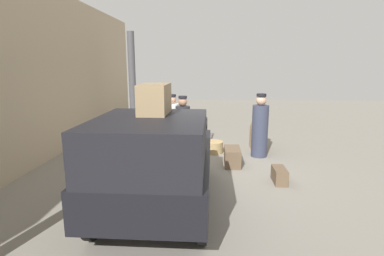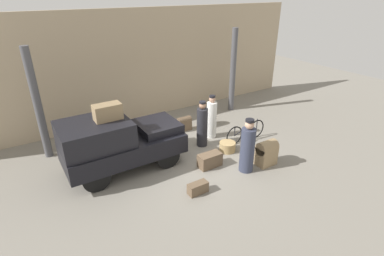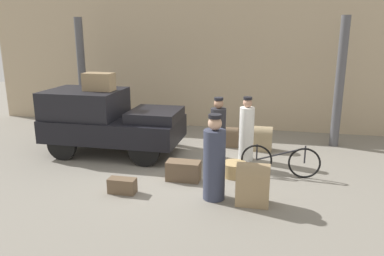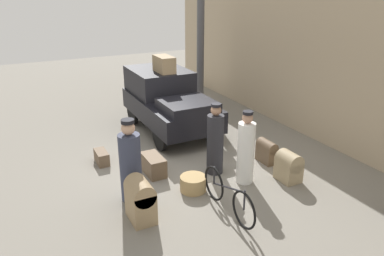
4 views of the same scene
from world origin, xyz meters
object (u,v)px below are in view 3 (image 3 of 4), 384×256
(suitcase_small_leather, at_px, (122,186))
(trunk_large_brown, at_px, (229,136))
(trunk_umber_medium, at_px, (253,183))
(porter_lifting_near_truck, at_px, (218,133))
(bicycle, at_px, (280,161))
(conductor_in_dark_uniform, at_px, (247,132))
(suitcase_tan_flat, at_px, (183,171))
(wicker_basket, at_px, (234,169))
(trunk_on_truck_roof, at_px, (99,82))
(truck, at_px, (107,119))
(porter_standing_middle, at_px, (214,161))
(trunk_barrel_dark, at_px, (263,138))

(suitcase_small_leather, distance_m, trunk_large_brown, 4.06)
(trunk_umber_medium, bearing_deg, porter_lifting_near_truck, 114.93)
(bicycle, distance_m, conductor_in_dark_uniform, 1.35)
(porter_lifting_near_truck, distance_m, suitcase_tan_flat, 1.53)
(wicker_basket, height_order, conductor_in_dark_uniform, conductor_in_dark_uniform)
(suitcase_small_leather, distance_m, trunk_umber_medium, 2.68)
(porter_lifting_near_truck, xyz_separation_m, trunk_on_truck_roof, (-3.21, 0.13, 1.19))
(bicycle, bearing_deg, truck, 170.97)
(truck, height_order, conductor_in_dark_uniform, truck)
(wicker_basket, bearing_deg, bicycle, 12.34)
(trunk_large_brown, height_order, suitcase_tan_flat, trunk_large_brown)
(bicycle, xyz_separation_m, wicker_basket, (-1.02, -0.22, -0.21))
(suitcase_tan_flat, bearing_deg, bicycle, 18.27)
(porter_standing_middle, bearing_deg, wicker_basket, 77.76)
(conductor_in_dark_uniform, distance_m, trunk_barrel_dark, 1.07)
(truck, relative_size, bicycle, 2.01)
(wicker_basket, relative_size, conductor_in_dark_uniform, 0.34)
(wicker_basket, height_order, trunk_on_truck_roof, trunk_on_truck_roof)
(conductor_in_dark_uniform, bearing_deg, trunk_barrel_dark, 66.62)
(suitcase_tan_flat, bearing_deg, trunk_large_brown, 75.63)
(trunk_umber_medium, relative_size, trunk_barrel_dark, 1.22)
(conductor_in_dark_uniform, xyz_separation_m, trunk_umber_medium, (0.33, -2.54, -0.32))
(conductor_in_dark_uniform, relative_size, suitcase_tan_flat, 2.20)
(porter_lifting_near_truck, height_order, trunk_large_brown, porter_lifting_near_truck)
(bicycle, distance_m, suitcase_small_leather, 3.60)
(truck, height_order, porter_lifting_near_truck, truck)
(truck, xyz_separation_m, trunk_barrel_dark, (4.12, 1.15, -0.60))
(porter_lifting_near_truck, distance_m, suitcase_small_leather, 2.85)
(conductor_in_dark_uniform, relative_size, suitcase_small_leather, 2.90)
(porter_lifting_near_truck, height_order, suitcase_small_leather, porter_lifting_near_truck)
(conductor_in_dark_uniform, xyz_separation_m, suitcase_tan_flat, (-1.26, -1.67, -0.54))
(wicker_basket, distance_m, conductor_in_dark_uniform, 1.35)
(trunk_large_brown, distance_m, trunk_barrel_dark, 0.97)
(porter_standing_middle, bearing_deg, trunk_umber_medium, -6.16)
(wicker_basket, bearing_deg, conductor_in_dark_uniform, 81.94)
(truck, distance_m, bicycle, 4.68)
(wicker_basket, height_order, porter_standing_middle, porter_standing_middle)
(suitcase_small_leather, bearing_deg, porter_lifting_near_truck, 53.51)
(trunk_large_brown, bearing_deg, porter_standing_middle, -87.96)
(conductor_in_dark_uniform, bearing_deg, wicker_basket, -98.06)
(bicycle, bearing_deg, porter_standing_middle, -131.14)
(wicker_basket, distance_m, trunk_large_brown, 2.27)
(porter_standing_middle, xyz_separation_m, trunk_on_truck_roof, (-3.45, 2.21, 1.17))
(porter_lifting_near_truck, bearing_deg, trunk_large_brown, 85.42)
(trunk_umber_medium, bearing_deg, truck, 150.47)
(bicycle, relative_size, trunk_barrel_dark, 2.62)
(trunk_on_truck_roof, bearing_deg, trunk_umber_medium, -28.57)
(trunk_umber_medium, distance_m, suitcase_tan_flat, 1.83)
(wicker_basket, xyz_separation_m, porter_lifting_near_truck, (-0.51, 0.83, 0.60))
(bicycle, xyz_separation_m, trunk_umber_medium, (-0.53, -1.57, 0.07))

